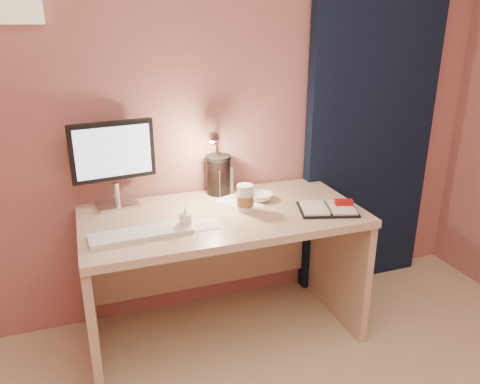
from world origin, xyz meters
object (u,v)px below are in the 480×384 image
object	(u,v)px
desk_lamp	(228,155)
keyboard	(141,233)
coffee_cup	(245,199)
lotion_bottle	(185,218)
product_box	(222,180)
dark_jar	(218,177)
bowl	(261,197)
planner	(329,208)
desk	(219,247)
monitor	(113,156)

from	to	relation	value
desk_lamp	keyboard	bearing A→B (deg)	-121.96
coffee_cup	lotion_bottle	bearing A→B (deg)	-163.24
product_box	lotion_bottle	bearing A→B (deg)	-152.95
dark_jar	bowl	bearing A→B (deg)	-45.77
coffee_cup	keyboard	bearing A→B (deg)	-167.41
keyboard	planner	distance (m)	0.95
desk_lamp	dark_jar	bearing A→B (deg)	148.52
product_box	desk_lamp	bearing A→B (deg)	-88.30
bowl	product_box	xyz separation A→B (m)	(-0.17, 0.18, 0.06)
keyboard	bowl	xyz separation A→B (m)	(0.67, 0.22, 0.01)
dark_jar	keyboard	bearing A→B (deg)	-140.27
lotion_bottle	keyboard	bearing A→B (deg)	-174.35
keyboard	lotion_bottle	distance (m)	0.21
coffee_cup	lotion_bottle	size ratio (longest dim) A/B	1.41
keyboard	lotion_bottle	size ratio (longest dim) A/B	4.72
desk	bowl	bearing A→B (deg)	4.47
bowl	product_box	size ratio (longest dim) A/B	0.85
planner	dark_jar	size ratio (longest dim) A/B	1.73
lotion_bottle	desk_lamp	size ratio (longest dim) A/B	0.26
coffee_cup	product_box	size ratio (longest dim) A/B	0.90
desk	bowl	world-z (taller)	bowl
planner	bowl	bearing A→B (deg)	155.42
planner	lotion_bottle	world-z (taller)	lotion_bottle
coffee_cup	dark_jar	bearing A→B (deg)	100.66
keyboard	coffee_cup	distance (m)	0.56
monitor	bowl	xyz separation A→B (m)	(0.74, -0.18, -0.25)
monitor	lotion_bottle	bearing A→B (deg)	-61.59
keyboard	bowl	bearing A→B (deg)	15.05
lotion_bottle	desk_lamp	xyz separation A→B (m)	(0.32, 0.33, 0.18)
desk	keyboard	distance (m)	0.53
bowl	dark_jar	world-z (taller)	dark_jar
keyboard	dark_jar	distance (m)	0.64
monitor	planner	distance (m)	1.13
desk	monitor	xyz separation A→B (m)	(-0.49, 0.20, 0.49)
planner	bowl	size ratio (longest dim) A/B	2.59
planner	product_box	size ratio (longest dim) A/B	2.20
desk_lamp	desk	bearing A→B (deg)	-100.54
desk	dark_jar	distance (m)	0.39
desk	lotion_bottle	distance (m)	0.39
dark_jar	desk_lamp	size ratio (longest dim) A/B	0.52
monitor	product_box	bearing A→B (deg)	-7.80
dark_jar	desk_lamp	world-z (taller)	desk_lamp
keyboard	lotion_bottle	bearing A→B (deg)	2.50
monitor	desk	bearing A→B (deg)	-29.54
product_box	desk	bearing A→B (deg)	-136.90
planner	product_box	xyz separation A→B (m)	(-0.44, 0.42, 0.07)
monitor	dark_jar	distance (m)	0.58
desk_lamp	lotion_bottle	bearing A→B (deg)	-109.63
coffee_cup	lotion_bottle	xyz separation A→B (m)	(-0.33, -0.10, -0.02)
desk_lamp	coffee_cup	bearing A→B (deg)	-61.69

